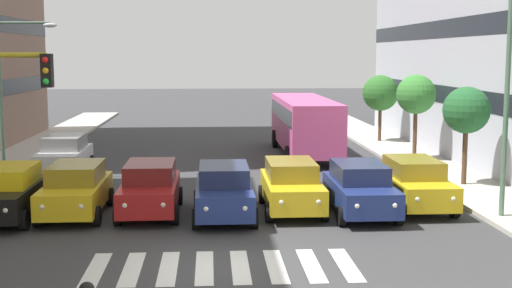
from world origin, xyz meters
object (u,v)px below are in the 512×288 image
(street_tree_3, at_px, (381,93))
(street_lamp_left, at_px, (497,72))
(car_0, at_px, (414,183))
(car_2, at_px, (291,186))
(street_tree_1, at_px, (466,111))
(car_1, at_px, (360,189))
(car_3, at_px, (224,191))
(car_4, at_px, (150,188))
(bus_behind_traffic, at_px, (304,120))
(car_row2_0, at_px, (64,155))
(street_lamp_right, at_px, (10,81))
(car_6, at_px, (8,192))
(street_tree_2, at_px, (416,95))
(car_5, at_px, (76,189))

(street_tree_3, bearing_deg, street_lamp_left, 86.59)
(car_0, distance_m, car_2, 4.30)
(street_tree_3, bearing_deg, street_tree_1, 89.93)
(car_2, xyz_separation_m, street_lamp_left, (-6.27, 1.71, 3.87))
(street_lamp_left, relative_size, street_tree_3, 1.95)
(car_1, height_order, car_2, same)
(car_3, distance_m, car_4, 2.53)
(car_4, bearing_deg, car_1, 175.45)
(car_1, bearing_deg, car_0, -158.75)
(street_tree_3, bearing_deg, bus_behind_traffic, 41.23)
(car_1, distance_m, car_row2_0, 14.26)
(street_lamp_left, bearing_deg, street_tree_3, -93.41)
(street_lamp_left, relative_size, street_lamp_right, 1.16)
(car_row2_0, bearing_deg, car_4, 119.25)
(car_4, xyz_separation_m, street_lamp_right, (6.37, -6.81, 3.31))
(car_4, distance_m, car_row2_0, 9.14)
(car_6, height_order, car_row2_0, same)
(car_0, distance_m, bus_behind_traffic, 13.00)
(car_1, distance_m, street_tree_2, 12.38)
(car_2, xyz_separation_m, car_3, (2.31, 0.74, 0.00))
(car_0, bearing_deg, car_2, 2.12)
(bus_behind_traffic, xyz_separation_m, street_tree_3, (-5.20, -4.56, 1.15))
(street_lamp_left, bearing_deg, car_0, -43.58)
(street_lamp_left, bearing_deg, car_1, -14.65)
(car_2, relative_size, car_5, 1.00)
(car_2, xyz_separation_m, street_tree_1, (-7.40, -3.68, 2.21))
(car_5, bearing_deg, car_4, -178.83)
(car_5, bearing_deg, car_1, 176.93)
(car_0, relative_size, car_5, 1.00)
(street_lamp_right, bearing_deg, street_tree_3, -149.78)
(car_5, distance_m, street_lamp_left, 14.09)
(car_4, bearing_deg, car_5, 1.17)
(car_5, bearing_deg, street_tree_3, -129.58)
(car_2, height_order, car_6, same)
(car_2, bearing_deg, car_4, 1.19)
(bus_behind_traffic, bearing_deg, street_lamp_right, 25.08)
(car_2, xyz_separation_m, bus_behind_traffic, (-2.21, -12.96, 0.97))
(car_0, relative_size, street_lamp_left, 0.58)
(car_row2_0, height_order, street_tree_1, street_tree_1)
(street_tree_2, bearing_deg, car_1, 64.79)
(car_6, xyz_separation_m, street_lamp_right, (1.83, -7.25, 3.31))
(street_tree_2, bearing_deg, street_lamp_left, 84.72)
(car_0, distance_m, car_6, 13.61)
(car_6, height_order, street_lamp_left, street_lamp_left)
(car_2, height_order, street_lamp_left, street_lamp_left)
(car_0, height_order, car_4, same)
(street_lamp_left, distance_m, street_tree_1, 5.76)
(car_1, distance_m, street_tree_1, 7.11)
(street_lamp_right, bearing_deg, car_1, 151.08)
(car_1, bearing_deg, street_lamp_right, -28.92)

